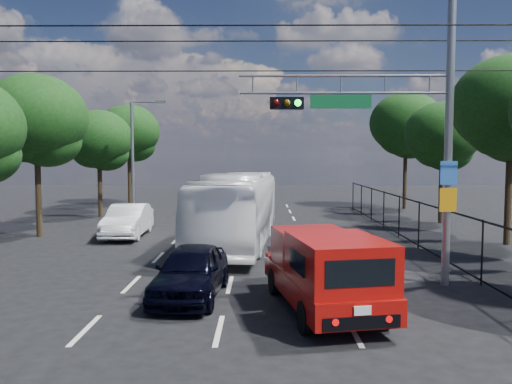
{
  "coord_description": "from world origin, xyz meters",
  "views": [
    {
      "loc": [
        0.93,
        -6.88,
        3.9
      ],
      "look_at": [
        0.79,
        8.29,
        2.8
      ],
      "focal_mm": 35.0,
      "sensor_mm": 36.0,
      "label": 1
    }
  ],
  "objects_px": {
    "red_pickup": "(324,268)",
    "navy_hatchback": "(191,271)",
    "white_van": "(128,221)",
    "white_bus": "(237,209)",
    "signal_mast": "(408,110)"
  },
  "relations": [
    {
      "from": "red_pickup",
      "to": "navy_hatchback",
      "type": "height_order",
      "value": "red_pickup"
    },
    {
      "from": "red_pickup",
      "to": "white_van",
      "type": "distance_m",
      "value": 14.05
    },
    {
      "from": "white_bus",
      "to": "signal_mast",
      "type": "bearing_deg",
      "value": -47.12
    },
    {
      "from": "navy_hatchback",
      "to": "white_van",
      "type": "height_order",
      "value": "white_van"
    },
    {
      "from": "signal_mast",
      "to": "red_pickup",
      "type": "relative_size",
      "value": 1.67
    },
    {
      "from": "navy_hatchback",
      "to": "red_pickup",
      "type": "bearing_deg",
      "value": -14.28
    },
    {
      "from": "signal_mast",
      "to": "navy_hatchback",
      "type": "height_order",
      "value": "signal_mast"
    },
    {
      "from": "red_pickup",
      "to": "white_bus",
      "type": "xyz_separation_m",
      "value": [
        -2.62,
        9.42,
        0.49
      ]
    },
    {
      "from": "signal_mast",
      "to": "navy_hatchback",
      "type": "relative_size",
      "value": 2.23
    },
    {
      "from": "signal_mast",
      "to": "white_bus",
      "type": "distance_m",
      "value": 9.49
    },
    {
      "from": "white_van",
      "to": "white_bus",
      "type": "bearing_deg",
      "value": -23.29
    },
    {
      "from": "signal_mast",
      "to": "white_van",
      "type": "distance_m",
      "value": 14.76
    },
    {
      "from": "white_van",
      "to": "red_pickup",
      "type": "bearing_deg",
      "value": -57.09
    },
    {
      "from": "signal_mast",
      "to": "red_pickup",
      "type": "xyz_separation_m",
      "value": [
        -2.76,
        -2.5,
        -4.16
      ]
    },
    {
      "from": "navy_hatchback",
      "to": "signal_mast",
      "type": "bearing_deg",
      "value": 16.14
    }
  ]
}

